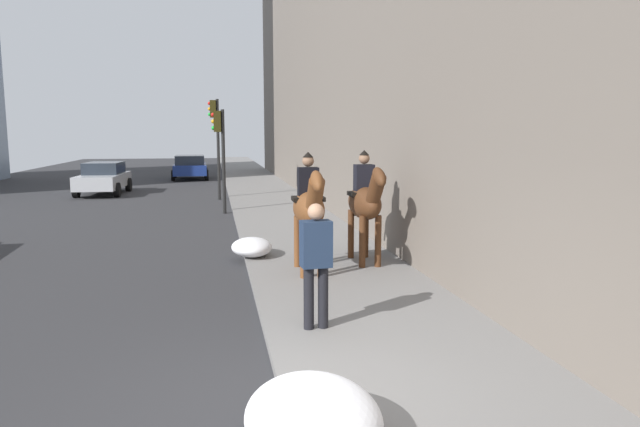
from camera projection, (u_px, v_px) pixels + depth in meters
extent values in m
cube|color=slate|center=(436.00, 392.00, 5.94)|extent=(120.00, 3.21, 0.12)
ellipsoid|color=brown|center=(309.00, 209.00, 10.71)|extent=(1.51, 0.58, 0.66)
cylinder|color=brown|center=(321.00, 250.00, 10.39)|extent=(0.13, 0.13, 1.01)
cylinder|color=brown|center=(304.00, 250.00, 10.34)|extent=(0.13, 0.13, 1.01)
cylinder|color=brown|center=(313.00, 241.00, 11.27)|extent=(0.13, 0.13, 1.01)
cylinder|color=brown|center=(297.00, 241.00, 11.22)|extent=(0.13, 0.13, 1.01)
cylinder|color=brown|center=(315.00, 194.00, 9.91)|extent=(0.64, 0.29, 0.68)
ellipsoid|color=brown|center=(317.00, 181.00, 9.67)|extent=(0.63, 0.23, 0.49)
cylinder|color=black|center=(303.00, 209.00, 11.42)|extent=(0.28, 0.10, 0.55)
cube|color=black|center=(308.00, 199.00, 10.73)|extent=(0.45, 0.61, 0.08)
cube|color=black|center=(308.00, 182.00, 10.69)|extent=(0.29, 0.38, 0.55)
sphere|color=#8C664C|center=(308.00, 161.00, 10.63)|extent=(0.22, 0.22, 0.22)
cone|color=black|center=(308.00, 154.00, 10.62)|extent=(0.20, 0.20, 0.10)
ellipsoid|color=#4C2B16|center=(364.00, 203.00, 11.52)|extent=(1.51, 0.58, 0.66)
cylinder|color=#4C2B16|center=(378.00, 241.00, 11.21)|extent=(0.13, 0.13, 1.02)
cylinder|color=#4C2B16|center=(362.00, 242.00, 11.15)|extent=(0.13, 0.13, 1.02)
cylinder|color=#4C2B16|center=(366.00, 233.00, 12.09)|extent=(0.13, 0.13, 1.02)
cylinder|color=#4C2B16|center=(351.00, 234.00, 12.02)|extent=(0.13, 0.13, 1.02)
cylinder|color=#4C2B16|center=(376.00, 189.00, 10.72)|extent=(0.64, 0.29, 0.68)
ellipsoid|color=#4C2B16|center=(379.00, 177.00, 10.48)|extent=(0.63, 0.23, 0.49)
cylinder|color=black|center=(355.00, 203.00, 12.22)|extent=(0.28, 0.10, 0.55)
cube|color=black|center=(364.00, 194.00, 11.54)|extent=(0.45, 0.60, 0.08)
cube|color=black|center=(364.00, 178.00, 11.50)|extent=(0.28, 0.38, 0.55)
sphere|color=#8C664C|center=(364.00, 158.00, 11.44)|extent=(0.22, 0.22, 0.22)
cone|color=black|center=(364.00, 152.00, 11.43)|extent=(0.20, 0.20, 0.10)
cylinder|color=black|center=(309.00, 298.00, 7.63)|extent=(0.14, 0.14, 0.85)
cylinder|color=black|center=(323.00, 297.00, 7.69)|extent=(0.14, 0.14, 0.85)
cube|color=#1E2D47|center=(316.00, 244.00, 7.56)|extent=(0.29, 0.42, 0.62)
sphere|color=tan|center=(316.00, 212.00, 7.50)|extent=(0.22, 0.22, 0.22)
cube|color=#B7BABF|center=(103.00, 181.00, 25.70)|extent=(4.28, 1.88, 0.60)
cube|color=#262D38|center=(104.00, 168.00, 25.87)|extent=(2.15, 1.58, 0.52)
cylinder|color=black|center=(117.00, 190.00, 24.58)|extent=(0.65, 0.25, 0.64)
cylinder|color=black|center=(76.00, 190.00, 24.34)|extent=(0.65, 0.25, 0.64)
cylinder|color=black|center=(129.00, 185.00, 27.13)|extent=(0.65, 0.25, 0.64)
cylinder|color=black|center=(92.00, 185.00, 26.90)|extent=(0.65, 0.25, 0.64)
cube|color=navy|center=(190.00, 169.00, 34.33)|extent=(4.15, 2.01, 0.60)
cube|color=#262D38|center=(190.00, 160.00, 34.01)|extent=(2.42, 1.73, 0.52)
cylinder|color=black|center=(175.00, 173.00, 35.40)|extent=(0.65, 0.24, 0.64)
cylinder|color=black|center=(206.00, 172.00, 35.79)|extent=(0.65, 0.24, 0.64)
cylinder|color=black|center=(173.00, 176.00, 32.94)|extent=(0.65, 0.24, 0.64)
cylinder|color=black|center=(207.00, 175.00, 33.34)|extent=(0.65, 0.24, 0.64)
cylinder|color=black|center=(224.00, 162.00, 19.37)|extent=(0.12, 0.12, 3.53)
cube|color=#2D280C|center=(217.00, 121.00, 19.15)|extent=(0.20, 0.24, 0.70)
sphere|color=red|center=(213.00, 115.00, 19.09)|extent=(0.14, 0.14, 0.14)
sphere|color=orange|center=(213.00, 121.00, 19.12)|extent=(0.14, 0.14, 0.14)
sphere|color=green|center=(213.00, 128.00, 19.15)|extent=(0.14, 0.14, 0.14)
cylinder|color=black|center=(218.00, 150.00, 23.44)|extent=(0.12, 0.12, 4.12)
cube|color=#2D280C|center=(213.00, 109.00, 23.17)|extent=(0.20, 0.24, 0.70)
sphere|color=red|center=(209.00, 103.00, 23.12)|extent=(0.14, 0.14, 0.14)
sphere|color=orange|center=(210.00, 109.00, 23.15)|extent=(0.14, 0.14, 0.14)
sphere|color=green|center=(210.00, 114.00, 23.18)|extent=(0.14, 0.14, 0.14)
ellipsoid|color=white|center=(313.00, 417.00, 4.77)|extent=(1.49, 1.15, 0.52)
ellipsoid|color=white|center=(252.00, 247.00, 12.24)|extent=(1.13, 0.87, 0.39)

